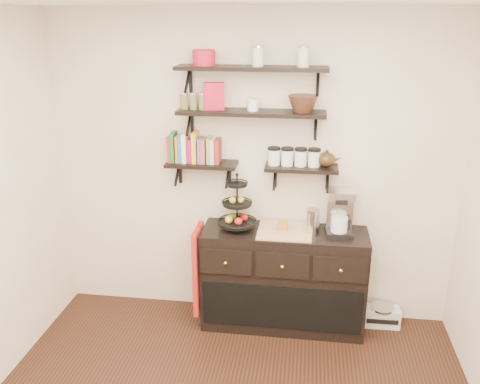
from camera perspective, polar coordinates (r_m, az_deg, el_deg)
name	(u,v)px	position (r m, az deg, el deg)	size (l,w,h in m)	color
back_wall	(253,171)	(4.40, 1.42, 2.36)	(3.50, 0.02, 2.70)	white
shelf_top	(252,68)	(4.09, 1.31, 13.70)	(1.20, 0.27, 0.23)	black
shelf_mid	(251,113)	(4.14, 1.28, 8.87)	(1.20, 0.27, 0.23)	black
shelf_low_left	(202,164)	(4.33, -4.29, 3.11)	(0.60, 0.25, 0.23)	black
shelf_low_right	(301,168)	(4.24, 6.91, 2.66)	(0.60, 0.25, 0.23)	black
cookbooks	(195,149)	(4.30, -5.03, 4.88)	(0.43, 0.15, 0.26)	#A42528
glass_canisters	(294,158)	(4.21, 6.07, 3.82)	(0.43, 0.10, 0.13)	silver
sideboard	(283,279)	(4.51, 4.87, -9.66)	(1.40, 0.50, 0.92)	black
fruit_stand	(237,211)	(4.29, -0.28, -2.14)	(0.32, 0.32, 0.48)	black
candle	(283,225)	(4.29, 4.81, -3.75)	(0.08, 0.08, 0.08)	#A46525
coffee_maker	(340,212)	(4.27, 11.14, -2.27)	(0.23, 0.22, 0.39)	black
thermal_carafe	(313,222)	(4.25, 8.18, -3.35)	(0.11, 0.11, 0.22)	silver
apron	(199,269)	(4.47, -4.66, -8.58)	(0.04, 0.33, 0.77)	#A21118
radio	(381,316)	(4.83, 15.59, -13.23)	(0.32, 0.21, 0.19)	silver
recipe_box	(214,96)	(4.16, -2.92, 10.70)	(0.16, 0.06, 0.22)	#B4142F
walnut_bowl	(303,104)	(4.10, 7.07, 9.80)	(0.24, 0.24, 0.13)	black
ramekins	(253,105)	(4.13, 1.46, 9.77)	(0.09, 0.09, 0.10)	white
teapot	(326,158)	(4.21, 9.69, 3.76)	(0.19, 0.15, 0.15)	#35200F
red_pot	(204,58)	(4.14, -4.07, 14.81)	(0.18, 0.18, 0.12)	#B4142F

